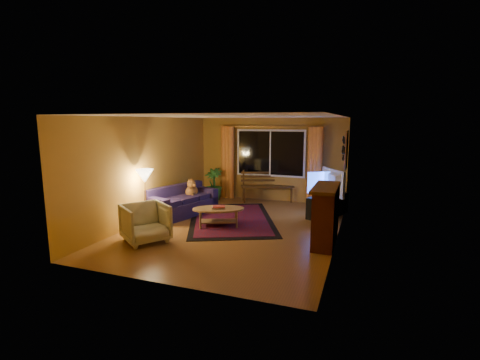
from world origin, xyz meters
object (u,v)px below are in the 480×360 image
(sofa, at_px, (182,201))
(armchair, at_px, (145,221))
(floor_lamp, at_px, (146,198))
(coffee_table, at_px, (219,217))
(tv_console, at_px, (328,206))
(bench, at_px, (267,194))

(sofa, distance_m, armchair, 2.05)
(sofa, relative_size, floor_lamp, 1.43)
(coffee_table, relative_size, tv_console, 0.90)
(bench, relative_size, tv_console, 1.19)
(sofa, xyz_separation_m, floor_lamp, (-0.34, -1.09, 0.27))
(sofa, height_order, floor_lamp, floor_lamp)
(sofa, height_order, armchair, armchair)
(tv_console, bearing_deg, coffee_table, -117.51)
(floor_lamp, bearing_deg, bench, 59.27)
(floor_lamp, distance_m, tv_console, 4.50)
(coffee_table, height_order, tv_console, tv_console)
(sofa, bearing_deg, floor_lamp, -89.22)
(sofa, bearing_deg, tv_console, 36.93)
(bench, xyz_separation_m, tv_console, (1.89, -1.05, 0.04))
(armchair, xyz_separation_m, floor_lamp, (-0.65, 0.94, 0.22))
(bench, xyz_separation_m, coffee_table, (-0.37, -2.81, -0.02))
(floor_lamp, xyz_separation_m, tv_console, (3.87, 2.27, -0.37))
(tv_console, bearing_deg, bench, 175.60)
(armchair, height_order, coffee_table, armchair)
(armchair, xyz_separation_m, coffee_table, (0.96, 1.45, -0.21))
(bench, xyz_separation_m, armchair, (-1.33, -4.26, 0.19))
(sofa, xyz_separation_m, coffee_table, (1.26, -0.57, -0.16))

